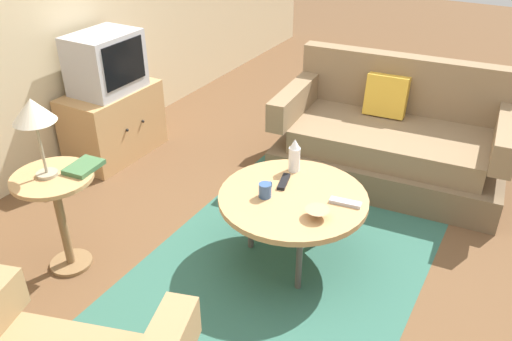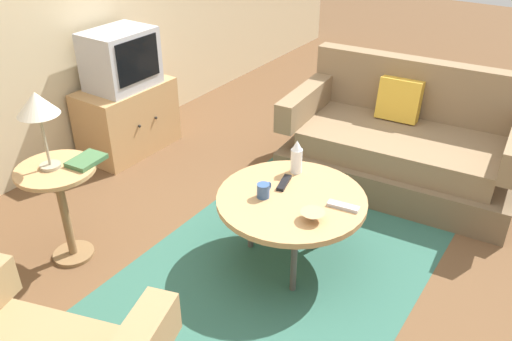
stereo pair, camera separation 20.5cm
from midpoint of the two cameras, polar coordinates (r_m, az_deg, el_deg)
ground_plane at (r=3.23m, az=4.76°, el=-10.78°), size 16.00×16.00×0.00m
area_rug at (r=3.31m, az=5.40°, el=-9.53°), size 2.52×1.57×0.00m
couch at (r=4.12m, az=16.97°, el=2.56°), size 1.03×1.73×0.86m
coffee_table at (r=3.06m, az=5.77°, el=-3.40°), size 0.87×0.87×0.46m
side_table at (r=3.23m, az=-18.75°, el=-2.57°), size 0.45×0.45×0.63m
tv_stand at (r=4.50m, az=-12.50°, el=5.52°), size 0.79×0.47×0.57m
television at (r=4.31m, az=-13.16°, el=11.69°), size 0.53×0.40×0.46m
table_lamp at (r=3.00m, az=-20.88°, el=6.49°), size 0.23×0.23×0.45m
vase at (r=3.24m, az=6.23°, el=1.43°), size 0.07×0.07×0.22m
mug at (r=3.01m, az=2.78°, el=-2.20°), size 0.12×0.07×0.09m
bowl at (r=2.86m, az=8.22°, el=-4.94°), size 0.13×0.13×0.05m
tv_remote_dark at (r=3.15m, az=4.92°, el=-1.37°), size 0.18×0.09×0.02m
tv_remote_silver at (r=2.99m, az=11.40°, el=-3.87°), size 0.07×0.18×0.02m
book at (r=3.14m, az=-16.17°, el=1.03°), size 0.22×0.17×0.03m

